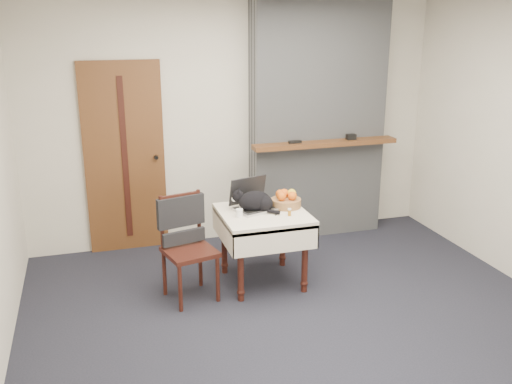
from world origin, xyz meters
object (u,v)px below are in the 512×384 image
(door, at_px, (125,158))
(laptop, at_px, (253,201))
(cat, at_px, (255,201))
(fruit_basket, at_px, (286,200))
(chair, at_px, (185,232))
(side_table, at_px, (263,224))
(cream_jar, at_px, (239,213))
(pill_bottle, at_px, (289,212))

(door, height_order, laptop, door)
(cat, bearing_deg, fruit_basket, 27.75)
(door, relative_size, chair, 2.13)
(side_table, bearing_deg, chair, -177.76)
(cream_jar, height_order, pill_bottle, cream_jar)
(chair, bearing_deg, cat, -7.49)
(cat, bearing_deg, pill_bottle, -18.35)
(chair, bearing_deg, side_table, -11.47)
(pill_bottle, bearing_deg, fruit_basket, 77.34)
(cream_jar, height_order, chair, chair)
(cream_jar, relative_size, fruit_basket, 0.26)
(laptop, distance_m, pill_bottle, 0.39)
(fruit_basket, bearing_deg, cream_jar, -163.65)
(side_table, relative_size, fruit_basket, 2.78)
(laptop, relative_size, fruit_basket, 1.65)
(cat, bearing_deg, door, 152.90)
(fruit_basket, height_order, chair, chair)
(door, distance_m, fruit_basket, 1.80)
(laptop, height_order, cat, laptop)
(laptop, xyz_separation_m, chair, (-0.68, -0.16, -0.17))
(side_table, relative_size, laptop, 1.69)
(side_table, distance_m, pill_bottle, 0.29)
(laptop, height_order, pill_bottle, laptop)
(door, xyz_separation_m, side_table, (1.13, -1.21, -0.41))
(laptop, distance_m, chair, 0.72)
(pill_bottle, bearing_deg, cat, 141.19)
(laptop, height_order, fruit_basket, laptop)
(cream_jar, bearing_deg, door, 124.87)
(pill_bottle, height_order, fruit_basket, fruit_basket)
(pill_bottle, distance_m, fruit_basket, 0.25)
(side_table, distance_m, cream_jar, 0.29)
(cat, relative_size, fruit_basket, 1.46)
(cream_jar, distance_m, chair, 0.51)
(laptop, bearing_deg, fruit_basket, -25.80)
(pill_bottle, bearing_deg, door, 133.94)
(side_table, xyz_separation_m, laptop, (-0.06, 0.13, 0.18))
(side_table, distance_m, cat, 0.22)
(laptop, relative_size, cream_jar, 6.36)
(side_table, distance_m, fruit_basket, 0.32)
(cream_jar, relative_size, pill_bottle, 1.06)
(cream_jar, relative_size, chair, 0.08)
(door, distance_m, pill_bottle, 1.93)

